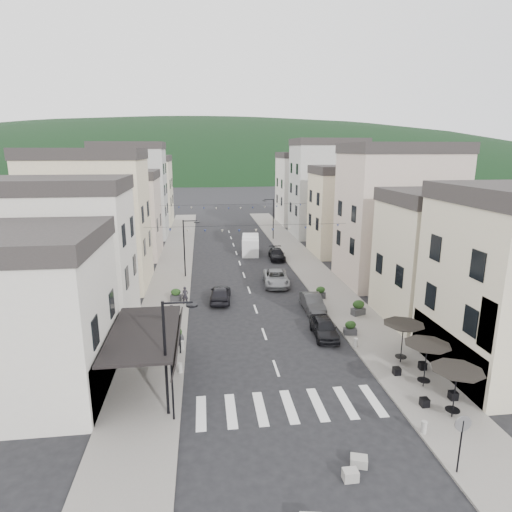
{
  "coord_description": "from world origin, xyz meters",
  "views": [
    {
      "loc": [
        -4.12,
        -17.09,
        12.79
      ],
      "look_at": [
        0.56,
        20.17,
        3.5
      ],
      "focal_mm": 30.0,
      "sensor_mm": 36.0,
      "label": 1
    }
  ],
  "objects_px": {
    "parked_car_a": "(324,328)",
    "delivery_van": "(250,244)",
    "parked_car_b": "(313,303)",
    "pedestrian_b": "(172,316)",
    "parked_car_e": "(220,293)",
    "parked_car_d": "(277,254)",
    "pedestrian_a": "(185,296)",
    "parked_car_c": "(276,278)"
  },
  "relations": [
    {
      "from": "parked_car_a",
      "to": "delivery_van",
      "type": "distance_m",
      "value": 25.66
    },
    {
      "from": "delivery_van",
      "to": "parked_car_a",
      "type": "bearing_deg",
      "value": -78.06
    },
    {
      "from": "pedestrian_a",
      "to": "pedestrian_b",
      "type": "distance_m",
      "value": 4.86
    },
    {
      "from": "parked_car_e",
      "to": "pedestrian_b",
      "type": "bearing_deg",
      "value": 60.52
    },
    {
      "from": "parked_car_d",
      "to": "parked_car_a",
      "type": "bearing_deg",
      "value": -87.8
    },
    {
      "from": "parked_car_e",
      "to": "parked_car_d",
      "type": "bearing_deg",
      "value": -112.58
    },
    {
      "from": "parked_car_e",
      "to": "parked_car_c",
      "type": "bearing_deg",
      "value": -138.79
    },
    {
      "from": "parked_car_e",
      "to": "delivery_van",
      "type": "distance_m",
      "value": 17.99
    },
    {
      "from": "parked_car_c",
      "to": "parked_car_e",
      "type": "xyz_separation_m",
      "value": [
        -5.6,
        -4.06,
        0.02
      ]
    },
    {
      "from": "parked_car_b",
      "to": "pedestrian_b",
      "type": "xyz_separation_m",
      "value": [
        -11.17,
        -2.33,
        0.3
      ]
    },
    {
      "from": "pedestrian_a",
      "to": "pedestrian_b",
      "type": "relative_size",
      "value": 0.9
    },
    {
      "from": "parked_car_e",
      "to": "pedestrian_a",
      "type": "distance_m",
      "value": 3.08
    },
    {
      "from": "pedestrian_a",
      "to": "parked_car_b",
      "type": "bearing_deg",
      "value": -6.12
    },
    {
      "from": "parked_car_b",
      "to": "parked_car_d",
      "type": "bearing_deg",
      "value": 90.76
    },
    {
      "from": "parked_car_c",
      "to": "parked_car_a",
      "type": "bearing_deg",
      "value": -79.25
    },
    {
      "from": "parked_car_b",
      "to": "pedestrian_a",
      "type": "relative_size",
      "value": 2.66
    },
    {
      "from": "parked_car_b",
      "to": "pedestrian_a",
      "type": "bearing_deg",
      "value": 167.39
    },
    {
      "from": "pedestrian_a",
      "to": "delivery_van",
      "type": "bearing_deg",
      "value": 74.39
    },
    {
      "from": "parked_car_b",
      "to": "pedestrian_a",
      "type": "height_order",
      "value": "pedestrian_a"
    },
    {
      "from": "parked_car_d",
      "to": "delivery_van",
      "type": "distance_m",
      "value": 4.44
    },
    {
      "from": "parked_car_a",
      "to": "pedestrian_a",
      "type": "relative_size",
      "value": 2.58
    },
    {
      "from": "parked_car_b",
      "to": "parked_car_d",
      "type": "height_order",
      "value": "parked_car_b"
    },
    {
      "from": "parked_car_a",
      "to": "delivery_van",
      "type": "xyz_separation_m",
      "value": [
        -2.34,
        25.55,
        0.54
      ]
    },
    {
      "from": "parked_car_e",
      "to": "parked_car_b",
      "type": "bearing_deg",
      "value": 162.5
    },
    {
      "from": "parked_car_e",
      "to": "delivery_van",
      "type": "bearing_deg",
      "value": -99.52
    },
    {
      "from": "delivery_van",
      "to": "parked_car_b",
      "type": "bearing_deg",
      "value": -75.49
    },
    {
      "from": "parked_car_d",
      "to": "parked_car_e",
      "type": "height_order",
      "value": "parked_car_e"
    },
    {
      "from": "parked_car_c",
      "to": "pedestrian_a",
      "type": "relative_size",
      "value": 3.35
    },
    {
      "from": "parked_car_c",
      "to": "pedestrian_b",
      "type": "relative_size",
      "value": 3.01
    },
    {
      "from": "parked_car_c",
      "to": "parked_car_d",
      "type": "bearing_deg",
      "value": 84.26
    },
    {
      "from": "parked_car_a",
      "to": "parked_car_d",
      "type": "xyz_separation_m",
      "value": [
        0.47,
        22.17,
        -0.03
      ]
    },
    {
      "from": "parked_car_b",
      "to": "parked_car_c",
      "type": "bearing_deg",
      "value": 104.86
    },
    {
      "from": "parked_car_e",
      "to": "delivery_van",
      "type": "xyz_separation_m",
      "value": [
        4.59,
        17.39,
        0.48
      ]
    },
    {
      "from": "pedestrian_b",
      "to": "parked_car_c",
      "type": "bearing_deg",
      "value": 44.31
    },
    {
      "from": "parked_car_e",
      "to": "delivery_van",
      "type": "relative_size",
      "value": 0.8
    },
    {
      "from": "pedestrian_b",
      "to": "delivery_van",
      "type": "bearing_deg",
      "value": 68.82
    },
    {
      "from": "parked_car_b",
      "to": "delivery_van",
      "type": "height_order",
      "value": "delivery_van"
    },
    {
      "from": "parked_car_b",
      "to": "parked_car_d",
      "type": "distance_m",
      "value": 17.11
    },
    {
      "from": "delivery_van",
      "to": "parked_car_d",
      "type": "bearing_deg",
      "value": -43.58
    },
    {
      "from": "parked_car_e",
      "to": "delivery_van",
      "type": "height_order",
      "value": "delivery_van"
    },
    {
      "from": "delivery_van",
      "to": "pedestrian_a",
      "type": "height_order",
      "value": "delivery_van"
    },
    {
      "from": "pedestrian_a",
      "to": "pedestrian_b",
      "type": "bearing_deg",
      "value": -91.8
    }
  ]
}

